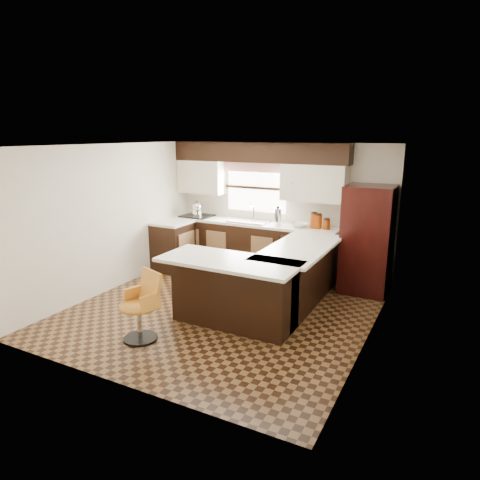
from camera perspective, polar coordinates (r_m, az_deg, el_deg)
The scene contains 30 objects.
floor at distance 6.48m, azimuth -2.26°, elevation -9.22°, with size 4.40×4.40×0.00m, color #49301A.
ceiling at distance 5.95m, azimuth -2.49°, elevation 12.50°, with size 4.40×4.40×0.00m, color silver.
wall_back at distance 8.05m, azimuth 5.43°, elevation 4.29°, with size 4.40×4.40×0.00m, color beige.
wall_front at distance 4.41m, azimuth -16.75°, elevation -4.59°, with size 4.40×4.40×0.00m, color beige.
wall_left at distance 7.36m, azimuth -16.74°, elevation 2.81°, with size 4.40×4.40×0.00m, color beige.
wall_right at distance 5.41m, azimuth 17.34°, elevation -1.18°, with size 4.40×4.40×0.00m, color beige.
base_cab_back at distance 8.12m, azimuth 1.57°, elevation -0.99°, with size 3.30×0.60×0.90m, color black.
base_cab_left at distance 8.26m, azimuth -8.88°, elevation -0.90°, with size 0.60×0.70×0.90m, color black.
counter_back at distance 8.01m, azimuth 1.59°, elevation 2.28°, with size 3.30×0.60×0.04m, color silver.
counter_left at distance 8.15m, azimuth -9.00°, elevation 2.31°, with size 0.60×0.70×0.04m, color silver.
soffit at distance 7.94m, azimuth 2.39°, elevation 11.61°, with size 3.40×0.35×0.36m, color black.
upper_cab_left at distance 8.56m, azimuth -5.13°, elevation 8.39°, with size 0.94×0.35×0.64m, color beige.
upper_cab_right at distance 7.59m, azimuth 9.82°, elevation 7.51°, with size 1.14×0.35×0.64m, color beige.
window_pane at distance 8.18m, azimuth 2.17°, elevation 6.97°, with size 1.20×0.02×0.90m, color white.
valance at distance 8.10m, azimuth 2.07°, elevation 9.68°, with size 1.30×0.06×0.18m, color #D19B93.
sink at distance 8.01m, azimuth 1.21°, elevation 2.55°, with size 0.75×0.45×0.03m, color #B2B2B7.
dishwasher at distance 7.50m, azimuth 7.51°, elevation -2.55°, with size 0.58×0.03×0.78m, color black.
cooktop at distance 8.57m, azimuth -5.71°, elevation 3.23°, with size 0.58×0.50×0.03m, color black.
peninsula_long at distance 6.50m, azimuth 7.40°, elevation -5.02°, with size 0.60×1.95×0.90m, color black.
peninsula_return at distance 5.86m, azimuth -0.80°, elevation -7.07°, with size 1.65×0.60×0.90m, color black.
counter_pen_long at distance 6.34m, azimuth 7.96°, elevation -1.05°, with size 0.84×1.95×0.04m, color silver.
counter_pen_return at distance 5.64m, azimuth -1.43°, elevation -2.84°, with size 1.89×0.84×0.04m, color silver.
refrigerator at distance 7.24m, azimuth 16.63°, elevation 0.05°, with size 0.75×0.72×1.76m, color black.
bar_chair at distance 5.57m, azimuth -13.35°, elevation -8.71°, with size 0.47×0.47×0.88m, color orange, non-canonical shape.
kettle at distance 8.54m, azimuth -5.75°, elevation 4.26°, with size 0.21×0.21×0.29m, color silver, non-canonical shape.
percolator at distance 7.77m, azimuth 5.05°, elevation 3.16°, with size 0.13×0.13×0.30m, color silver.
mixing_bowl at distance 7.65m, azimuth 7.92°, elevation 2.03°, with size 0.30×0.30×0.07m, color white.
canister_large at distance 7.57m, azimuth 9.81°, elevation 2.53°, with size 0.13×0.13×0.26m, color #7E2E06.
canister_med at distance 7.55m, azimuth 10.36°, elevation 2.41°, with size 0.14×0.14×0.24m, color #7E2E06.
canister_small at distance 7.52m, azimuth 11.44°, elevation 2.03°, with size 0.13×0.13×0.17m, color #7E2E06.
Camera 1 is at (2.96, -5.16, 2.57)m, focal length 32.00 mm.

